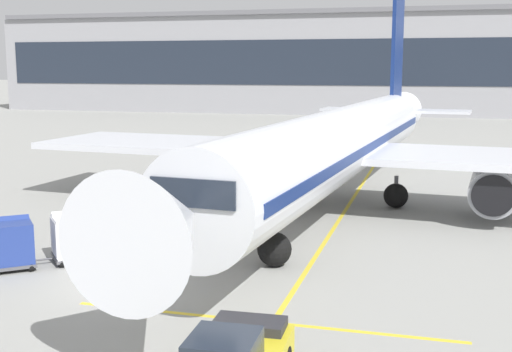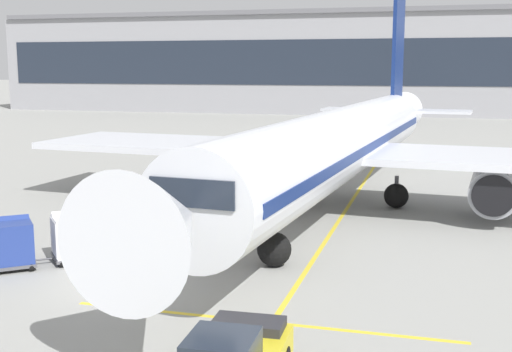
% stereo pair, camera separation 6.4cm
% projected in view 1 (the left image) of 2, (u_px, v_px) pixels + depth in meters
% --- Properties ---
extents(ground_plane, '(600.00, 600.00, 0.00)m').
position_uv_depth(ground_plane, '(119.00, 286.00, 23.03)').
color(ground_plane, gray).
extents(parked_airplane, '(35.28, 44.68, 14.82)m').
position_uv_depth(parked_airplane, '(343.00, 143.00, 35.30)').
color(parked_airplane, silver).
rests_on(parked_airplane, ground).
extents(belt_loader, '(4.85, 4.30, 3.14)m').
position_uv_depth(belt_loader, '(222.00, 221.00, 28.87)').
color(belt_loader, silver).
rests_on(belt_loader, ground).
extents(baggage_cart_lead, '(2.60, 2.51, 1.91)m').
position_uv_depth(baggage_cart_lead, '(152.00, 227.00, 27.37)').
color(baggage_cart_lead, '#515156').
rests_on(baggage_cart_lead, ground).
extents(baggage_cart_second, '(2.60, 2.51, 1.91)m').
position_uv_depth(baggage_cart_second, '(79.00, 235.00, 25.97)').
color(baggage_cart_second, '#515156').
rests_on(baggage_cart_second, ground).
extents(baggage_cart_third, '(2.60, 2.51, 1.91)m').
position_uv_depth(baggage_cart_third, '(5.00, 243.00, 24.83)').
color(baggage_cart_third, '#515156').
rests_on(baggage_cart_third, ground).
extents(ground_crew_by_loader, '(0.55, 0.35, 1.74)m').
position_uv_depth(ground_crew_by_loader, '(191.00, 237.00, 25.79)').
color(ground_crew_by_loader, '#514C42').
rests_on(ground_crew_by_loader, ground).
extents(ground_crew_by_carts, '(0.36, 0.54, 1.74)m').
position_uv_depth(ground_crew_by_carts, '(200.00, 224.00, 27.83)').
color(ground_crew_by_carts, '#333847').
rests_on(ground_crew_by_carts, ground).
extents(ground_crew_marshaller, '(0.50, 0.40, 1.74)m').
position_uv_depth(ground_crew_marshaller, '(132.00, 223.00, 28.00)').
color(ground_crew_marshaller, '#514C42').
rests_on(ground_crew_marshaller, ground).
extents(ground_crew_wingwalker, '(0.36, 0.54, 1.74)m').
position_uv_depth(ground_crew_wingwalker, '(161.00, 211.00, 30.34)').
color(ground_crew_wingwalker, '#333847').
rests_on(ground_crew_wingwalker, ground).
extents(safety_cone_engine_keepout, '(0.53, 0.53, 0.60)m').
position_uv_depth(safety_cone_engine_keepout, '(212.00, 210.00, 33.89)').
color(safety_cone_engine_keepout, black).
rests_on(safety_cone_engine_keepout, ground).
extents(safety_cone_wingtip, '(0.66, 0.66, 0.75)m').
position_uv_depth(safety_cone_wingtip, '(208.00, 198.00, 36.63)').
color(safety_cone_wingtip, black).
rests_on(safety_cone_wingtip, ground).
extents(safety_cone_nose_mark, '(0.60, 0.60, 0.68)m').
position_uv_depth(safety_cone_nose_mark, '(227.00, 203.00, 35.45)').
color(safety_cone_nose_mark, black).
rests_on(safety_cone_nose_mark, ground).
extents(apron_guidance_line_lead_in, '(0.20, 110.00, 0.01)m').
position_uv_depth(apron_guidance_line_lead_in, '(345.00, 211.00, 34.99)').
color(apron_guidance_line_lead_in, yellow).
rests_on(apron_guidance_line_lead_in, ground).
extents(apron_guidance_line_stop_bar, '(12.00, 0.20, 0.01)m').
position_uv_depth(apron_guidance_line_stop_bar, '(261.00, 322.00, 19.83)').
color(apron_guidance_line_stop_bar, yellow).
rests_on(apron_guidance_line_stop_bar, ground).
extents(terminal_building, '(131.94, 20.38, 16.08)m').
position_uv_depth(terminal_building, '(397.00, 63.00, 107.85)').
color(terminal_building, '#939399').
rests_on(terminal_building, ground).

